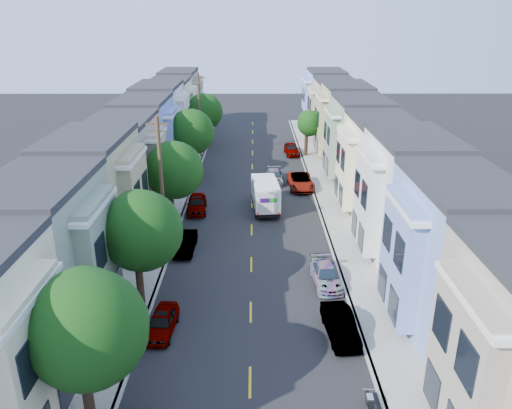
% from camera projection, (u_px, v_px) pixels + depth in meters
% --- Properties ---
extents(ground, '(160.00, 160.00, 0.00)m').
position_uv_depth(ground, '(251.00, 265.00, 35.14)').
color(ground, black).
rests_on(ground, ground).
extents(road_slab, '(12.00, 70.00, 0.02)m').
position_uv_depth(road_slab, '(252.00, 193.00, 49.14)').
color(road_slab, black).
rests_on(road_slab, ground).
extents(curb_left, '(0.30, 70.00, 0.15)m').
position_uv_depth(curb_left, '(191.00, 192.00, 49.10)').
color(curb_left, gray).
rests_on(curb_left, ground).
extents(curb_right, '(0.30, 70.00, 0.15)m').
position_uv_depth(curb_right, '(313.00, 192.00, 49.14)').
color(curb_right, gray).
rests_on(curb_right, ground).
extents(sidewalk_left, '(2.60, 70.00, 0.15)m').
position_uv_depth(sidewalk_left, '(177.00, 192.00, 49.09)').
color(sidewalk_left, gray).
rests_on(sidewalk_left, ground).
extents(sidewalk_right, '(2.60, 70.00, 0.15)m').
position_uv_depth(sidewalk_right, '(326.00, 192.00, 49.14)').
color(sidewalk_right, gray).
rests_on(sidewalk_right, ground).
extents(centerline, '(0.12, 70.00, 0.01)m').
position_uv_depth(centerline, '(252.00, 193.00, 49.14)').
color(centerline, gold).
rests_on(centerline, ground).
extents(townhouse_row_left, '(5.00, 70.00, 8.50)m').
position_uv_depth(townhouse_row_left, '(139.00, 193.00, 49.11)').
color(townhouse_row_left, beige).
rests_on(townhouse_row_left, ground).
extents(townhouse_row_right, '(5.00, 70.00, 8.50)m').
position_uv_depth(townhouse_row_right, '(365.00, 193.00, 49.18)').
color(townhouse_row_right, beige).
rests_on(townhouse_row_right, ground).
extents(tree_a, '(4.70, 4.70, 7.53)m').
position_uv_depth(tree_a, '(86.00, 330.00, 19.22)').
color(tree_a, black).
rests_on(tree_a, ground).
extents(tree_b, '(4.70, 4.70, 7.30)m').
position_uv_depth(tree_b, '(140.00, 231.00, 28.46)').
color(tree_b, black).
rests_on(tree_b, ground).
extents(tree_c, '(4.70, 4.70, 7.14)m').
position_uv_depth(tree_c, '(173.00, 170.00, 40.01)').
color(tree_c, black).
rests_on(tree_c, ground).
extents(tree_d, '(4.70, 4.70, 7.57)m').
position_uv_depth(tree_d, '(190.00, 132.00, 50.93)').
color(tree_d, black).
rests_on(tree_d, ground).
extents(tree_e, '(4.70, 4.70, 7.00)m').
position_uv_depth(tree_e, '(204.00, 112.00, 64.51)').
color(tree_e, black).
rests_on(tree_e, ground).
extents(tree_far_r, '(3.10, 3.10, 5.65)m').
position_uv_depth(tree_far_r, '(309.00, 124.00, 60.32)').
color(tree_far_r, black).
rests_on(tree_far_r, ground).
extents(utility_pole_near, '(1.60, 0.26, 10.00)m').
position_uv_depth(utility_pole_near, '(162.00, 186.00, 35.14)').
color(utility_pole_near, '#42301E').
rests_on(utility_pole_near, ground).
extents(utility_pole_far, '(1.60, 0.26, 10.00)m').
position_uv_depth(utility_pole_far, '(200.00, 116.00, 59.41)').
color(utility_pole_far, '#42301E').
rests_on(utility_pole_far, ground).
extents(fedex_truck, '(2.16, 5.61, 2.69)m').
position_uv_depth(fedex_truck, '(265.00, 194.00, 44.48)').
color(fedex_truck, silver).
rests_on(fedex_truck, ground).
extents(lead_sedan, '(1.77, 4.11, 1.22)m').
position_uv_depth(lead_sedan, '(274.00, 177.00, 52.05)').
color(lead_sedan, black).
rests_on(lead_sedan, ground).
extents(parked_left_b, '(1.69, 3.86, 1.22)m').
position_uv_depth(parked_left_b, '(162.00, 322.00, 27.52)').
color(parked_left_b, black).
rests_on(parked_left_b, ground).
extents(parked_left_c, '(1.43, 3.89, 1.29)m').
position_uv_depth(parked_left_c, '(185.00, 243.00, 36.92)').
color(parked_left_c, '#A2A6AA').
rests_on(parked_left_c, ground).
extents(parked_left_d, '(1.97, 4.51, 1.43)m').
position_uv_depth(parked_left_d, '(197.00, 204.00, 44.32)').
color(parked_left_d, '#4B1809').
rests_on(parked_left_d, ground).
extents(parked_right_a, '(1.77, 4.15, 1.35)m').
position_uv_depth(parked_right_a, '(340.00, 325.00, 27.15)').
color(parked_right_a, '#383838').
rests_on(parked_right_a, ground).
extents(parked_right_b, '(1.95, 4.16, 1.22)m').
position_uv_depth(parked_right_b, '(326.00, 275.00, 32.45)').
color(parked_right_b, silver).
rests_on(parked_right_b, ground).
extents(parked_right_c, '(2.54, 5.20, 1.42)m').
position_uv_depth(parked_right_c, '(301.00, 182.00, 50.21)').
color(parked_right_c, black).
rests_on(parked_right_c, ground).
extents(parked_right_d, '(1.95, 4.47, 1.42)m').
position_uv_depth(parked_right_d, '(292.00, 149.00, 62.15)').
color(parked_right_d, black).
rests_on(parked_right_d, ground).
extents(motorcycle, '(0.27, 1.95, 0.77)m').
position_uv_depth(motorcycle, '(370.00, 406.00, 21.93)').
color(motorcycle, black).
rests_on(motorcycle, ground).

